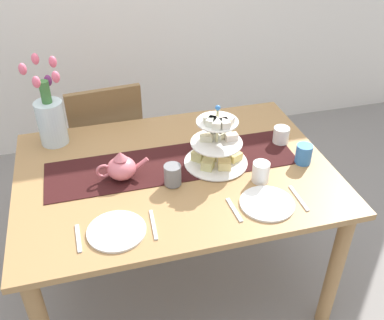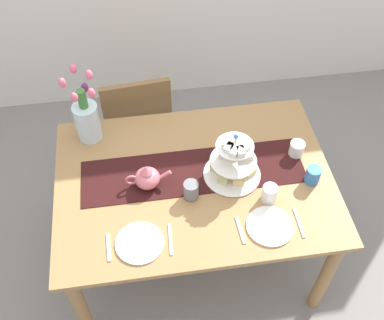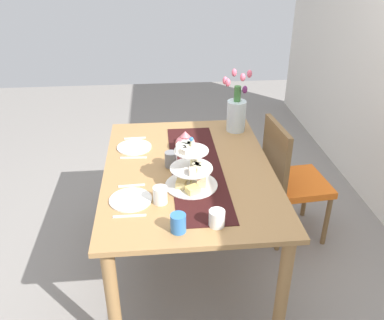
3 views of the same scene
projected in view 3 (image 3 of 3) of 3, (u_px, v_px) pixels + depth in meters
name	position (u px, v px, depth m)	size (l,w,h in m)	color
ground_plane	(189.00, 262.00, 2.88)	(8.00, 8.00, 0.00)	gray
dining_table	(188.00, 183.00, 2.56)	(1.45, 1.03, 0.76)	#A37747
chair_left	(289.00, 176.00, 2.93)	(0.46, 0.46, 0.91)	brown
table_runner	(196.00, 168.00, 2.51)	(1.17, 0.31, 0.00)	black
tiered_cake_stand	(191.00, 171.00, 2.29)	(0.30, 0.30, 0.30)	beige
teapot	(185.00, 142.00, 2.69)	(0.24, 0.13, 0.14)	#D66B75
tulip_vase	(236.00, 112.00, 2.94)	(0.18, 0.20, 0.45)	silver
cream_jug	(217.00, 218.00, 2.00)	(0.08, 0.08, 0.09)	white
dinner_plate_left	(134.00, 147.00, 2.75)	(0.23, 0.23, 0.01)	white
fork_left	(135.00, 138.00, 2.88)	(0.02, 0.15, 0.01)	silver
knife_left	(134.00, 158.00, 2.63)	(0.01, 0.17, 0.01)	silver
dinner_plate_right	(131.00, 200.00, 2.20)	(0.23, 0.23, 0.01)	white
fork_right	(132.00, 186.00, 2.33)	(0.02, 0.15, 0.01)	silver
knife_right	(130.00, 216.00, 2.08)	(0.01, 0.17, 0.01)	silver
mug_grey	(171.00, 159.00, 2.51)	(0.08, 0.08, 0.10)	slate
mug_white_text	(160.00, 195.00, 2.17)	(0.08, 0.08, 0.10)	white
mug_orange	(178.00, 223.00, 1.96)	(0.08, 0.08, 0.10)	#3370B7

